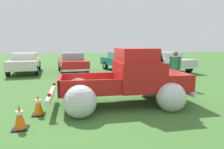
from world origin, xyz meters
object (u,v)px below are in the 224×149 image
show_car_2 (123,61)px  show_car_0 (25,62)px  show_car_1 (72,62)px  vintage_pickup_truck (130,82)px  lane_cone_1 (20,117)px  show_car_3 (168,60)px  spectator_0 (175,67)px  lane_cone_0 (38,105)px

show_car_2 → show_car_0: bearing=-109.3°
show_car_0 → show_car_1: same height
vintage_pickup_truck → show_car_0: 10.23m
vintage_pickup_truck → show_car_0: vintage_pickup_truck is taller
lane_cone_1 → show_car_3: bearing=46.4°
vintage_pickup_truck → spectator_0: vintage_pickup_truck is taller
show_car_0 → lane_cone_1: bearing=5.9°
show_car_3 → spectator_0: (-2.78, -5.86, 0.20)m
show_car_1 → lane_cone_1: bearing=-13.8°
vintage_pickup_truck → lane_cone_1: 3.58m
show_car_3 → lane_cone_0: size_ratio=7.45×
show_car_3 → show_car_1: bearing=-99.7°
vintage_pickup_truck → lane_cone_1: (-3.26, -1.43, -0.45)m
lane_cone_0 → show_car_3: bearing=44.3°
show_car_3 → spectator_0: size_ratio=2.73×
show_car_1 → show_car_3: size_ratio=0.99×
vintage_pickup_truck → lane_cone_1: vintage_pickup_truck is taller
show_car_0 → show_car_3: 10.69m
spectator_0 → lane_cone_0: size_ratio=2.73×
vintage_pickup_truck → lane_cone_1: bearing=-154.6°
vintage_pickup_truck → spectator_0: (2.86, 2.06, 0.23)m
show_car_0 → lane_cone_0: bearing=8.6°
vintage_pickup_truck → show_car_1: (-1.72, 8.30, 0.02)m
show_car_2 → spectator_0: size_ratio=2.86×
show_car_1 → show_car_2: 3.85m
lane_cone_1 → show_car_1: bearing=81.0°
show_car_1 → show_car_3: 7.37m
show_car_2 → show_car_3: 3.54m
show_car_3 → lane_cone_1: bearing=-50.4°
show_car_3 → lane_cone_0: bearing=-52.5°
lane_cone_0 → lane_cone_1: 1.01m
lane_cone_0 → lane_cone_1: size_ratio=1.00×
show_car_3 → spectator_0: spectator_0 is taller
spectator_0 → vintage_pickup_truck: bearing=-12.5°
spectator_0 → lane_cone_0: spectator_0 is taller
show_car_3 → show_car_2: bearing=-104.4°
show_car_0 → lane_cone_1: size_ratio=7.22×
vintage_pickup_truck → show_car_3: size_ratio=1.00×
show_car_1 → show_car_2: size_ratio=0.95×
vintage_pickup_truck → show_car_1: 8.47m
show_car_0 → show_car_2: same height
show_car_0 → show_car_2: (7.14, -0.53, -0.00)m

